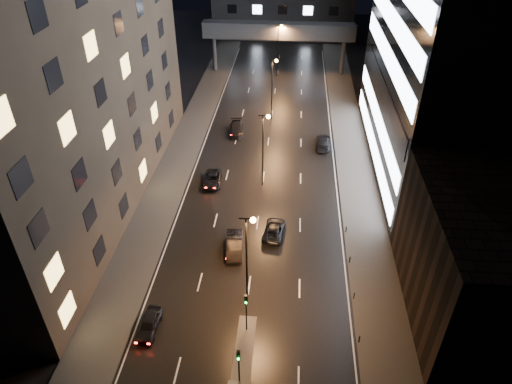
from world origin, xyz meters
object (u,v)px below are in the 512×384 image
car_away_b (234,245)px  car_toward_b (323,142)px  car_away_a (149,324)px  car_toward_a (274,230)px  car_away_d (236,129)px  car_away_c (213,179)px

car_away_b → car_toward_b: bearing=60.5°
car_away_a → car_toward_a: car_away_a is taller
car_away_a → car_toward_a: bearing=55.4°
car_away_a → car_away_d: (3.20, 38.40, 0.06)m
car_toward_a → car_away_a: bearing=60.4°
car_away_b → car_toward_a: 5.21m
car_toward_b → car_away_b: bearing=70.7°
car_away_a → car_away_b: 12.68m
car_away_b → car_away_d: car_away_b is taller
car_away_a → car_away_d: size_ratio=0.78×
car_away_a → car_away_c: bearing=87.4°
car_away_c → car_toward_b: (14.86, 11.34, 0.10)m
car_away_c → car_toward_b: car_toward_b is taller
car_away_b → car_toward_a: bearing=31.3°
car_away_b → car_toward_a: car_away_b is taller
car_away_d → car_toward_a: size_ratio=1.09×
car_away_b → car_toward_b: 26.33m
car_away_b → car_away_c: 13.63m
car_away_a → car_away_b: car_away_b is taller
car_toward_b → car_away_d: bearing=-9.5°
car_away_b → car_away_c: car_away_b is taller
car_away_c → car_toward_b: 18.69m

